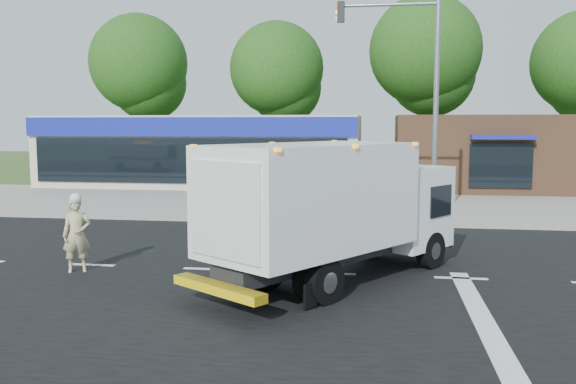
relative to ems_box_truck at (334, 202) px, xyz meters
name	(u,v)px	position (x,y,z in m)	size (l,w,h in m)	color
ground	(330,274)	(-0.12, 0.72, -1.81)	(120.00, 120.00, 0.00)	#385123
road_asphalt	(330,274)	(-0.12, 0.72, -1.80)	(60.00, 14.00, 0.02)	black
sidewalk	(348,219)	(-0.12, 8.92, -1.75)	(60.00, 2.40, 0.12)	gray
parking_apron	(355,201)	(-0.12, 14.72, -1.80)	(60.00, 9.00, 0.02)	gray
lane_markings	(389,291)	(1.23, -0.63, -1.79)	(55.20, 7.00, 0.01)	silver
ems_box_truck	(334,202)	(0.00, 0.00, 0.00)	(5.83, 7.04, 3.13)	black
emergency_worker	(77,234)	(-6.14, 0.05, -0.87)	(0.78, 0.68, 1.91)	tan
retail_strip_mall	(202,151)	(-9.12, 20.65, 0.21)	(18.00, 6.20, 4.00)	beige
brown_storefront	(490,153)	(6.88, 20.70, 0.19)	(10.00, 6.70, 4.00)	#382316
traffic_signal_pole	(417,84)	(2.23, 8.32, 3.12)	(3.51, 0.25, 8.00)	gray
background_trees	(352,67)	(-0.97, 28.89, 5.57)	(36.77, 7.39, 12.10)	#332114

